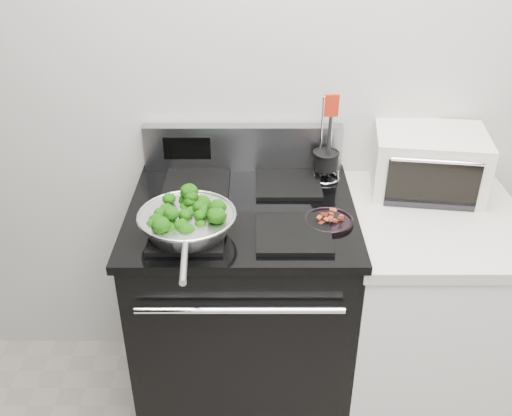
{
  "coord_description": "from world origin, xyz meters",
  "views": [
    {
      "loc": [
        -0.25,
        -0.29,
        1.96
      ],
      "look_at": [
        -0.25,
        1.36,
        0.98
      ],
      "focal_mm": 40.0,
      "sensor_mm": 36.0,
      "label": 1
    }
  ],
  "objects_px": {
    "toaster_oven": "(428,162)",
    "bacon_plate": "(329,218)",
    "gas_range": "(243,309)",
    "utensil_holder": "(326,165)",
    "skillet": "(187,222)"
  },
  "relations": [
    {
      "from": "gas_range",
      "to": "toaster_oven",
      "type": "xyz_separation_m",
      "value": [
        0.69,
        0.19,
        0.55
      ]
    },
    {
      "from": "bacon_plate",
      "to": "utensil_holder",
      "type": "relative_size",
      "value": 0.48
    },
    {
      "from": "gas_range",
      "to": "utensil_holder",
      "type": "relative_size",
      "value": 3.32
    },
    {
      "from": "skillet",
      "to": "gas_range",
      "type": "bearing_deg",
      "value": 42.06
    },
    {
      "from": "gas_range",
      "to": "bacon_plate",
      "type": "relative_size",
      "value": 6.92
    },
    {
      "from": "skillet",
      "to": "toaster_oven",
      "type": "bearing_deg",
      "value": 18.99
    },
    {
      "from": "gas_range",
      "to": "toaster_oven",
      "type": "relative_size",
      "value": 2.61
    },
    {
      "from": "skillet",
      "to": "utensil_holder",
      "type": "xyz_separation_m",
      "value": [
        0.48,
        0.39,
        0.01
      ]
    },
    {
      "from": "skillet",
      "to": "bacon_plate",
      "type": "bearing_deg",
      "value": 5.25
    },
    {
      "from": "gas_range",
      "to": "utensil_holder",
      "type": "distance_m",
      "value": 0.65
    },
    {
      "from": "bacon_plate",
      "to": "skillet",
      "type": "bearing_deg",
      "value": -170.68
    },
    {
      "from": "skillet",
      "to": "utensil_holder",
      "type": "relative_size",
      "value": 1.47
    },
    {
      "from": "gas_range",
      "to": "utensil_holder",
      "type": "xyz_separation_m",
      "value": [
        0.31,
        0.21,
        0.52
      ]
    },
    {
      "from": "gas_range",
      "to": "bacon_plate",
      "type": "bearing_deg",
      "value": -18.78
    },
    {
      "from": "toaster_oven",
      "to": "bacon_plate",
      "type": "bearing_deg",
      "value": -135.91
    }
  ]
}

